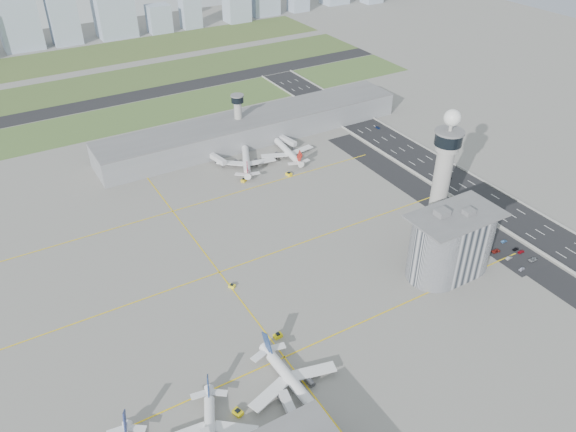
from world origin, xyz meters
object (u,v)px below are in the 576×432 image
car_lot_0 (522,269)px  car_lot_2 (496,251)px  car_lot_7 (521,252)px  car_hw_2 (378,128)px  car_lot_6 (533,259)px  control_tower (444,167)px  tug_4 (244,180)px  tug_5 (289,174)px  car_lot_3 (486,243)px  car_lot_10 (492,232)px  car_lot_9 (504,241)px  secondary_tower (238,114)px  car_lot_8 (516,249)px  car_lot_5 (469,233)px  car_lot_11 (483,226)px  tug_1 (238,412)px  tug_3 (232,286)px  car_lot_1 (509,258)px  jet_bridge_far_1 (281,139)px  tug_2 (278,335)px  car_hw_1 (449,177)px  jet_bridge_far_0 (212,157)px  airplane_near_c (295,380)px  car_lot_4 (480,240)px  jet_bridge_near_2 (297,427)px  car_hw_4 (311,101)px  admin_building (451,243)px  airplane_far_a (246,156)px  airplane_far_b (287,147)px

car_lot_0 → car_lot_2: car_lot_2 is taller
car_lot_7 → car_hw_2: (28.79, 148.55, -0.01)m
car_lot_6 → control_tower: bearing=24.2°
tug_4 → tug_5: 27.44m
car_lot_3 → car_lot_10: (9.04, 4.79, 0.03)m
car_lot_0 → car_lot_9: car_lot_0 is taller
car_lot_6 → secondary_tower: bearing=18.4°
car_lot_6 → car_lot_9: size_ratio=1.39×
control_tower → car_lot_8: (20.13, -36.02, -34.44)m
car_lot_5 → car_lot_11: size_ratio=0.91×
car_hw_2 → tug_1: bearing=-139.9°
tug_3 → car_lot_1: (123.21, -48.91, -0.18)m
jet_bridge_far_1 → tug_2: bearing=-40.4°
car_lot_5 → car_lot_6: size_ratio=0.80×
control_tower → car_hw_1: control_tower is taller
car_lot_1 → car_hw_2: size_ratio=1.01×
jet_bridge_far_0 → airplane_near_c: bearing=-24.8°
car_lot_1 → jet_bridge_far_1: bearing=6.7°
car_lot_9 → car_hw_1: car_hw_1 is taller
car_lot_2 → car_lot_4: (0.23, 10.21, -0.01)m
airplane_near_c → car_hw_2: 233.24m
jet_bridge_far_0 → car_lot_3: bearing=18.8°
jet_bridge_far_1 → car_lot_2: bearing=1.1°
jet_bridge_far_1 → airplane_near_c: bearing=-38.6°
car_lot_2 → car_hw_1: 72.48m
car_lot_1 → car_lot_8: car_lot_1 is taller
car_lot_8 → car_hw_1: car_hw_1 is taller
tug_4 → car_lot_0: bearing=172.0°
jet_bridge_far_1 → tug_4: (-44.27, -32.69, -1.84)m
jet_bridge_near_2 → car_lot_5: bearing=-58.1°
tug_1 → tug_5: (101.12, 136.19, -0.00)m
car_lot_8 → car_hw_1: bearing=-19.4°
car_lot_4 → car_lot_7: (9.96, -16.78, -0.08)m
car_lot_2 → car_lot_5: 17.80m
control_tower → car_lot_5: size_ratio=17.21×
car_lot_10 → car_hw_4: (14.19, 193.86, 0.03)m
jet_bridge_near_2 → car_lot_2: bearing=-64.8°
car_lot_10 → car_lot_11: size_ratio=1.05×
tug_5 → car_lot_6: tug_5 is taller
admin_building → car_hw_2: (69.59, 139.76, -14.75)m
airplane_near_c → tug_3: bearing=172.7°
jet_bridge_near_2 → tug_5: jet_bridge_near_2 is taller
tug_4 → car_hw_1: tug_4 is taller
car_lot_1 → car_hw_4: size_ratio=1.07×
secondary_tower → tug_4: 58.15m
car_hw_2 → control_tower: bearing=-114.9°
airplane_far_a → airplane_far_b: 28.10m
tug_1 → tug_5: bearing=-144.0°
car_lot_2 → car_lot_7: 12.13m
tug_3 → car_lot_9: size_ratio=0.85×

